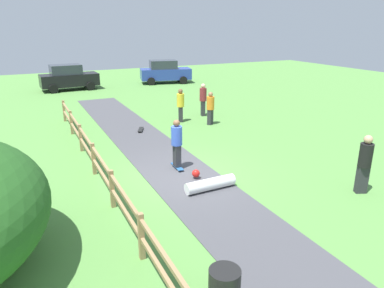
{
  "coord_description": "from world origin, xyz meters",
  "views": [
    {
      "loc": [
        -4.5,
        -10.33,
        4.86
      ],
      "look_at": [
        0.47,
        0.05,
        1.0
      ],
      "focal_mm": 33.74,
      "sensor_mm": 36.0,
      "label": 1
    }
  ],
  "objects_px": {
    "parked_car_black": "(69,77)",
    "skater_fallen": "(209,183)",
    "bystander_yellow": "(181,104)",
    "bystander_black": "(365,161)",
    "parked_car_blue": "(165,72)",
    "skateboard_loose": "(141,129)",
    "bystander_maroon": "(203,98)",
    "bystander_orange": "(210,107)",
    "skater_riding": "(177,142)"
  },
  "relations": [
    {
      "from": "bystander_black",
      "to": "parked_car_black",
      "type": "distance_m",
      "value": 22.8
    },
    {
      "from": "skater_riding",
      "to": "bystander_orange",
      "type": "height_order",
      "value": "skater_riding"
    },
    {
      "from": "skater_fallen",
      "to": "bystander_yellow",
      "type": "bearing_deg",
      "value": 72.3
    },
    {
      "from": "bystander_maroon",
      "to": "bystander_black",
      "type": "height_order",
      "value": "bystander_black"
    },
    {
      "from": "skater_riding",
      "to": "bystander_black",
      "type": "xyz_separation_m",
      "value": [
        4.25,
        -4.11,
        0.0
      ]
    },
    {
      "from": "bystander_orange",
      "to": "skater_fallen",
      "type": "bearing_deg",
      "value": -118.58
    },
    {
      "from": "bystander_black",
      "to": "parked_car_blue",
      "type": "bearing_deg",
      "value": 83.72
    },
    {
      "from": "skateboard_loose",
      "to": "bystander_orange",
      "type": "bearing_deg",
      "value": -5.75
    },
    {
      "from": "bystander_maroon",
      "to": "parked_car_blue",
      "type": "height_order",
      "value": "parked_car_blue"
    },
    {
      "from": "bystander_orange",
      "to": "parked_car_black",
      "type": "relative_size",
      "value": 0.39
    },
    {
      "from": "bystander_black",
      "to": "parked_car_black",
      "type": "relative_size",
      "value": 0.42
    },
    {
      "from": "skater_fallen",
      "to": "bystander_orange",
      "type": "relative_size",
      "value": 1.0
    },
    {
      "from": "bystander_yellow",
      "to": "parked_car_black",
      "type": "bearing_deg",
      "value": 107.6
    },
    {
      "from": "skater_fallen",
      "to": "parked_car_blue",
      "type": "xyz_separation_m",
      "value": [
        6.45,
        20.0,
        0.76
      ]
    },
    {
      "from": "skater_riding",
      "to": "skateboard_loose",
      "type": "bearing_deg",
      "value": 86.67
    },
    {
      "from": "bystander_black",
      "to": "skater_fallen",
      "type": "bearing_deg",
      "value": 151.59
    },
    {
      "from": "parked_car_blue",
      "to": "skateboard_loose",
      "type": "bearing_deg",
      "value": -116.17
    },
    {
      "from": "skater_fallen",
      "to": "bystander_maroon",
      "type": "xyz_separation_m",
      "value": [
        4.11,
        8.4,
        0.78
      ]
    },
    {
      "from": "skateboard_loose",
      "to": "skater_fallen",
      "type": "bearing_deg",
      "value": -90.44
    },
    {
      "from": "skater_fallen",
      "to": "skateboard_loose",
      "type": "bearing_deg",
      "value": 89.56
    },
    {
      "from": "bystander_yellow",
      "to": "skater_fallen",
      "type": "bearing_deg",
      "value": -107.7
    },
    {
      "from": "skater_riding",
      "to": "bystander_black",
      "type": "relative_size",
      "value": 0.97
    },
    {
      "from": "skateboard_loose",
      "to": "bystander_maroon",
      "type": "distance_m",
      "value": 4.39
    },
    {
      "from": "bystander_black",
      "to": "parked_car_black",
      "type": "xyz_separation_m",
      "value": [
        -5.42,
        22.15,
        -0.05
      ]
    },
    {
      "from": "skateboard_loose",
      "to": "bystander_maroon",
      "type": "xyz_separation_m",
      "value": [
        4.05,
        1.43,
        0.89
      ]
    },
    {
      "from": "bystander_orange",
      "to": "parked_car_blue",
      "type": "bearing_deg",
      "value": 77.97
    },
    {
      "from": "skater_riding",
      "to": "bystander_yellow",
      "type": "xyz_separation_m",
      "value": [
        2.71,
        5.81,
        -0.06
      ]
    },
    {
      "from": "bystander_maroon",
      "to": "bystander_black",
      "type": "xyz_separation_m",
      "value": [
        -0.1,
        -10.57,
        0.02
      ]
    },
    {
      "from": "bystander_maroon",
      "to": "skateboard_loose",
      "type": "bearing_deg",
      "value": -160.57
    },
    {
      "from": "bystander_black",
      "to": "bystander_yellow",
      "type": "height_order",
      "value": "bystander_black"
    },
    {
      "from": "skater_riding",
      "to": "skateboard_loose",
      "type": "distance_m",
      "value": 5.13
    },
    {
      "from": "bystander_maroon",
      "to": "bystander_black",
      "type": "distance_m",
      "value": 10.57
    },
    {
      "from": "bystander_yellow",
      "to": "bystander_black",
      "type": "bearing_deg",
      "value": -81.19
    },
    {
      "from": "skater_riding",
      "to": "bystander_yellow",
      "type": "height_order",
      "value": "skater_riding"
    },
    {
      "from": "parked_car_black",
      "to": "skater_fallen",
      "type": "bearing_deg",
      "value": -85.97
    },
    {
      "from": "bystander_yellow",
      "to": "parked_car_blue",
      "type": "bearing_deg",
      "value": 72.0
    },
    {
      "from": "skater_fallen",
      "to": "bystander_yellow",
      "type": "height_order",
      "value": "bystander_yellow"
    },
    {
      "from": "bystander_black",
      "to": "bystander_maroon",
      "type": "bearing_deg",
      "value": 89.48
    },
    {
      "from": "skater_fallen",
      "to": "bystander_black",
      "type": "bearing_deg",
      "value": -28.41
    },
    {
      "from": "parked_car_blue",
      "to": "bystander_orange",
      "type": "bearing_deg",
      "value": -102.03
    },
    {
      "from": "skater_riding",
      "to": "parked_car_black",
      "type": "bearing_deg",
      "value": 93.7
    },
    {
      "from": "skater_fallen",
      "to": "bystander_orange",
      "type": "bearing_deg",
      "value": 61.42
    },
    {
      "from": "skater_riding",
      "to": "bystander_black",
      "type": "bearing_deg",
      "value": -44.0
    },
    {
      "from": "bystander_black",
      "to": "bystander_orange",
      "type": "relative_size",
      "value": 1.1
    },
    {
      "from": "bystander_maroon",
      "to": "bystander_yellow",
      "type": "relative_size",
      "value": 1.04
    },
    {
      "from": "parked_car_blue",
      "to": "parked_car_black",
      "type": "xyz_separation_m",
      "value": [
        -7.86,
        -0.01,
        0.0
      ]
    },
    {
      "from": "skateboard_loose",
      "to": "bystander_orange",
      "type": "height_order",
      "value": "bystander_orange"
    },
    {
      "from": "skater_fallen",
      "to": "bystander_maroon",
      "type": "height_order",
      "value": "bystander_maroon"
    },
    {
      "from": "bystander_black",
      "to": "parked_car_blue",
      "type": "height_order",
      "value": "parked_car_blue"
    },
    {
      "from": "skateboard_loose",
      "to": "parked_car_blue",
      "type": "xyz_separation_m",
      "value": [
        6.4,
        13.02,
        0.87
      ]
    }
  ]
}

